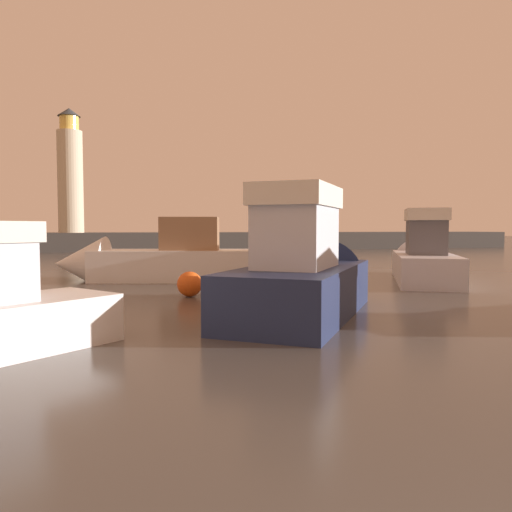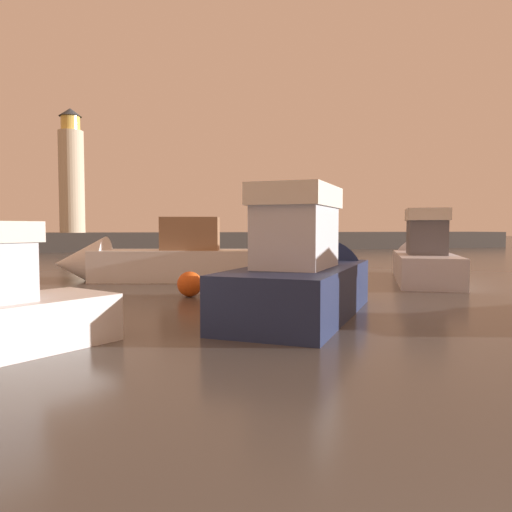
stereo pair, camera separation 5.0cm
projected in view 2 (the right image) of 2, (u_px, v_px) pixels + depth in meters
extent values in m
plane|color=#4C4742|center=(176.00, 271.00, 27.82)|extent=(220.00, 220.00, 0.00)
cube|color=#423F3D|center=(153.00, 241.00, 54.00)|extent=(85.88, 6.69, 1.92)
cylinder|color=beige|center=(72.00, 182.00, 51.59)|extent=(2.57, 2.57, 10.60)
cylinder|color=#F2CC59|center=(70.00, 124.00, 51.24)|extent=(1.92, 1.92, 1.48)
cone|color=#33383D|center=(70.00, 112.00, 51.18)|extent=(2.31, 2.31, 0.85)
cube|color=#1E284C|center=(301.00, 291.00, 13.44)|extent=(6.08, 7.09, 1.37)
cone|color=#1E284C|center=(332.00, 275.00, 17.23)|extent=(3.49, 3.45, 2.57)
cube|color=silver|center=(296.00, 237.00, 12.93)|extent=(2.92, 3.17, 1.59)
cube|color=silver|center=(297.00, 196.00, 12.87)|extent=(3.21, 3.48, 0.56)
cube|color=white|center=(173.00, 265.00, 22.65)|extent=(7.59, 4.22, 1.40)
cone|color=white|center=(81.00, 264.00, 22.58)|extent=(2.88, 2.99, 2.51)
cube|color=#8C6647|center=(190.00, 234.00, 22.57)|extent=(2.91, 2.22, 1.50)
cube|color=silver|center=(425.00, 268.00, 22.17)|extent=(5.58, 7.71, 1.25)
cone|color=silver|center=(416.00, 260.00, 26.37)|extent=(3.09, 3.02, 2.34)
cube|color=#595960|center=(426.00, 237.00, 21.63)|extent=(2.38, 2.63, 1.49)
cube|color=silver|center=(427.00, 215.00, 21.57)|extent=(2.62, 2.89, 0.52)
sphere|color=#EA5919|center=(190.00, 284.00, 17.31)|extent=(0.89, 0.89, 0.89)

